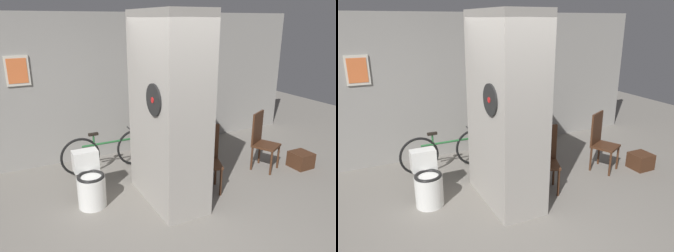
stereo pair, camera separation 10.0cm
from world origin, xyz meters
TOP-DOWN VIEW (x-y plane):
  - ground_plane at (0.00, 0.00)m, footprint 14.00×14.00m
  - wall_back at (-0.00, 2.63)m, footprint 8.00×0.09m
  - pillar_center at (0.09, 0.65)m, footprint 0.67×1.30m
  - counter_shelf at (0.79, 1.88)m, footprint 1.11×0.44m
  - toilet at (-0.94, 0.98)m, footprint 0.39×0.55m
  - chair_near_pillar at (0.74, 0.65)m, footprint 0.51×0.51m
  - chair_by_doorway at (1.98, 0.83)m, footprint 0.52×0.52m
  - bicycle at (-0.38, 1.95)m, footprint 1.60×0.42m
  - bottle_tall at (0.59, 1.83)m, footprint 0.07×0.07m
  - floor_crate at (2.64, 0.52)m, footprint 0.34×0.34m

SIDE VIEW (x-z plane):
  - ground_plane at x=0.00m, z-range 0.00..0.00m
  - floor_crate at x=2.64m, z-range 0.00..0.27m
  - toilet at x=-0.94m, z-range -0.05..0.68m
  - bicycle at x=-0.38m, z-range -0.01..0.69m
  - counter_shelf at x=0.79m, z-range 0.00..0.90m
  - chair_near_pillar at x=0.74m, z-range 0.03..1.02m
  - chair_by_doorway at x=1.98m, z-range 0.03..1.02m
  - bottle_tall at x=0.59m, z-range 0.86..1.14m
  - pillar_center at x=0.09m, z-range 0.00..2.60m
  - wall_back at x=0.00m, z-range 0.00..2.60m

